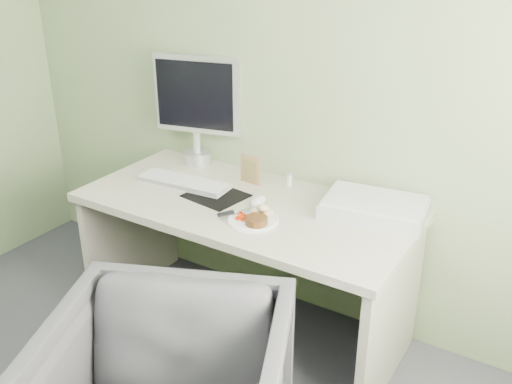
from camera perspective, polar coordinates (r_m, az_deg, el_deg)
The scene contains 14 objects.
wall_back at distance 2.82m, azimuth 3.03°, elevation 13.27°, with size 3.50×3.50×0.00m, color gray.
desk at distance 2.79m, azimuth -1.09°, elevation -4.45°, with size 1.60×0.75×0.73m.
plate at distance 2.53m, azimuth -0.29°, elevation -2.84°, with size 0.23×0.23×0.01m, color white.
steak at distance 2.47m, azimuth 0.04°, elevation -2.87°, with size 0.10×0.10×0.03m, color black.
potato_pile at distance 2.53m, azimuth 0.78°, elevation -1.91°, with size 0.10×0.07×0.05m, color tan.
carrot_heap at distance 2.52m, azimuth -1.48°, elevation -2.33°, with size 0.05×0.04×0.03m, color #F63605.
steak_knife at distance 2.56m, azimuth -2.39°, elevation -2.04°, with size 0.12×0.18×0.01m.
mousepad at distance 2.78m, azimuth -4.01°, elevation -0.36°, with size 0.27×0.24×0.00m, color black.
keyboard at distance 2.91m, azimuth -7.27°, elevation 1.01°, with size 0.48×0.14×0.02m, color white.
computer_mouse at distance 2.67m, azimuth 0.21°, elevation -0.97°, with size 0.06×0.11×0.04m, color white.
photo_frame at distance 2.89m, azimuth -0.56°, elevation 2.25°, with size 0.12×0.01×0.15m, color olive.
eyedrop_bottle at distance 2.87m, azimuth 3.39°, elevation 1.24°, with size 0.03×0.03×0.07m.
scanner at distance 2.62m, azimuth 11.75°, elevation -1.62°, with size 0.45×0.30×0.07m, color silver.
monitor at distance 3.10m, azimuth -5.84°, elevation 8.76°, with size 0.49×0.18×0.59m.
Camera 1 is at (1.33, -0.42, 1.89)m, focal length 40.00 mm.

